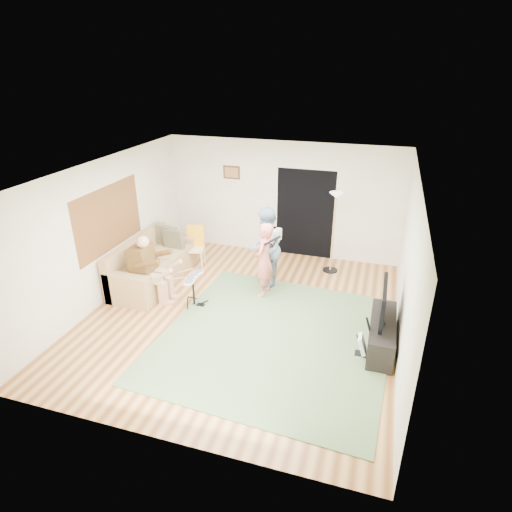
# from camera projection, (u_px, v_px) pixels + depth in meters

# --- Properties ---
(floor) EXTENTS (6.00, 6.00, 0.00)m
(floor) POSITION_uv_depth(u_px,v_px,m) (242.00, 315.00, 7.95)
(floor) COLOR brown
(floor) RESTS_ON ground
(walls) EXTENTS (5.50, 6.00, 2.70)m
(walls) POSITION_uv_depth(u_px,v_px,m) (241.00, 249.00, 7.39)
(walls) COLOR silver
(walls) RESTS_ON floor
(ceiling) EXTENTS (6.00, 6.00, 0.00)m
(ceiling) POSITION_uv_depth(u_px,v_px,m) (239.00, 172.00, 6.82)
(ceiling) COLOR white
(ceiling) RESTS_ON walls
(window_blinds) EXTENTS (0.00, 2.05, 2.05)m
(window_blinds) POSITION_uv_depth(u_px,v_px,m) (109.00, 218.00, 8.21)
(window_blinds) COLOR brown
(window_blinds) RESTS_ON walls
(doorway) EXTENTS (2.10, 0.00, 2.10)m
(doorway) POSITION_uv_depth(u_px,v_px,m) (305.00, 214.00, 9.96)
(doorway) COLOR black
(doorway) RESTS_ON walls
(picture_frame) EXTENTS (0.42, 0.03, 0.32)m
(picture_frame) POSITION_uv_depth(u_px,v_px,m) (232.00, 172.00, 10.08)
(picture_frame) COLOR #3F2314
(picture_frame) RESTS_ON walls
(area_rug) EXTENTS (3.96, 4.14, 0.02)m
(area_rug) POSITION_uv_depth(u_px,v_px,m) (275.00, 337.00, 7.31)
(area_rug) COLOR #4E6D42
(area_rug) RESTS_ON floor
(sofa) EXTENTS (0.94, 2.29, 0.93)m
(sofa) POSITION_uv_depth(u_px,v_px,m) (150.00, 267.00, 9.07)
(sofa) COLOR #A98454
(sofa) RESTS_ON floor
(drummer) EXTENTS (0.86, 0.48, 1.32)m
(drummer) POSITION_uv_depth(u_px,v_px,m) (152.00, 275.00, 8.31)
(drummer) COLOR brown
(drummer) RESTS_ON sofa
(drum_kit) EXTENTS (0.35, 0.63, 0.64)m
(drum_kit) POSITION_uv_depth(u_px,v_px,m) (194.00, 292.00, 8.17)
(drum_kit) COLOR black
(drum_kit) RESTS_ON floor
(singer) EXTENTS (0.40, 0.58, 1.53)m
(singer) POSITION_uv_depth(u_px,v_px,m) (264.00, 260.00, 8.35)
(singer) COLOR #D1685B
(singer) RESTS_ON floor
(microphone) EXTENTS (0.06, 0.06, 0.24)m
(microphone) POSITION_uv_depth(u_px,v_px,m) (274.00, 243.00, 8.14)
(microphone) COLOR black
(microphone) RESTS_ON singer
(guitarist) EXTENTS (0.85, 0.97, 1.68)m
(guitarist) POSITION_uv_depth(u_px,v_px,m) (266.00, 248.00, 8.67)
(guitarist) COLOR #6E8BA2
(guitarist) RESTS_ON floor
(guitar_held) EXTENTS (0.33, 0.60, 0.26)m
(guitar_held) POSITION_uv_depth(u_px,v_px,m) (275.00, 235.00, 8.49)
(guitar_held) COLOR white
(guitar_held) RESTS_ON guitarist
(guitar_spare) EXTENTS (0.26, 0.23, 0.71)m
(guitar_spare) POSITION_uv_depth(u_px,v_px,m) (363.00, 344.00, 6.81)
(guitar_spare) COLOR black
(guitar_spare) RESTS_ON floor
(torchiere_lamp) EXTENTS (0.32, 0.32, 1.82)m
(torchiere_lamp) POSITION_uv_depth(u_px,v_px,m) (334.00, 219.00, 9.10)
(torchiere_lamp) COLOR black
(torchiere_lamp) RESTS_ON floor
(dining_chair) EXTENTS (0.48, 0.50, 0.94)m
(dining_chair) POSITION_uv_depth(u_px,v_px,m) (196.00, 252.00, 9.73)
(dining_chair) COLOR beige
(dining_chair) RESTS_ON floor
(tv_cabinet) EXTENTS (0.40, 1.40, 0.50)m
(tv_cabinet) POSITION_uv_depth(u_px,v_px,m) (382.00, 334.00, 6.98)
(tv_cabinet) COLOR black
(tv_cabinet) RESTS_ON floor
(television) EXTENTS (0.06, 0.99, 0.58)m
(television) POSITION_uv_depth(u_px,v_px,m) (383.00, 302.00, 6.74)
(television) COLOR black
(television) RESTS_ON tv_cabinet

